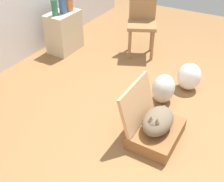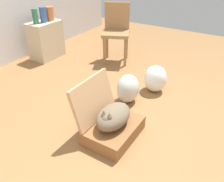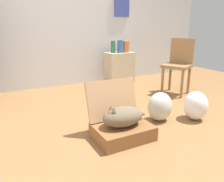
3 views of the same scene
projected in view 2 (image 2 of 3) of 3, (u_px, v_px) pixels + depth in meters
The scene contains 11 objects.
ground_plane at pixel (104, 122), 2.57m from camera, with size 7.68×7.68×0.00m, color olive.
suitcase_base at pixel (113, 130), 2.34m from camera, with size 0.58×0.43×0.15m, color brown.
suitcase_lid at pixel (93, 99), 2.30m from camera, with size 0.58×0.43×0.04m, color tan.
cat at pixel (113, 116), 2.25m from camera, with size 0.51×0.28×0.23m.
plastic_bag_white at pixel (128, 89), 2.84m from camera, with size 0.32×0.26×0.36m, color silver.
plastic_bag_clear at pixel (155, 79), 3.06m from camera, with size 0.29×0.29×0.36m, color white.
side_table at pixel (46, 40), 3.98m from camera, with size 0.53×0.34×0.62m, color beige.
vase_tall at pixel (35, 16), 3.67m from camera, with size 0.09×0.09×0.23m, color #2D7051.
vase_short at pixel (50, 14), 3.84m from camera, with size 0.12×0.12×0.22m, color #CC6B38.
vase_round at pixel (43, 14), 3.74m from camera, with size 0.11×0.11×0.24m, color #38609E.
chair at pixel (116, 30), 3.76m from camera, with size 0.54×0.55×0.92m.
Camera 2 is at (-1.67, -1.14, 1.62)m, focal length 37.58 mm.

